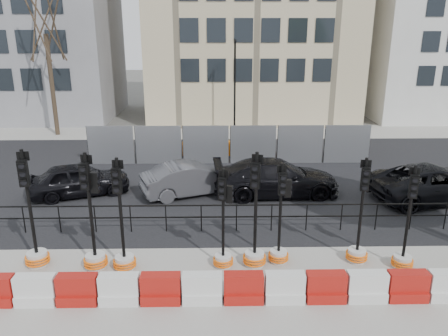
{
  "coord_description": "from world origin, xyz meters",
  "views": [
    {
      "loc": [
        -0.68,
        -12.4,
        6.73
      ],
      "look_at": [
        -0.39,
        3.0,
        1.72
      ],
      "focal_mm": 35.0,
      "sensor_mm": 36.0,
      "label": 1
    }
  ],
  "objects_px": {
    "car_a": "(79,179)",
    "traffic_signal_a": "(35,243)",
    "traffic_signal_h": "(404,248)",
    "car_c": "(276,178)",
    "traffic_signal_d": "(223,245)"
  },
  "relations": [
    {
      "from": "traffic_signal_a",
      "to": "traffic_signal_d",
      "type": "relative_size",
      "value": 1.18
    },
    {
      "from": "traffic_signal_h",
      "to": "car_c",
      "type": "distance_m",
      "value": 6.59
    },
    {
      "from": "car_c",
      "to": "traffic_signal_a",
      "type": "bearing_deg",
      "value": 122.25
    },
    {
      "from": "car_a",
      "to": "car_c",
      "type": "xyz_separation_m",
      "value": [
        8.17,
        -0.1,
        0.06
      ]
    },
    {
      "from": "traffic_signal_d",
      "to": "traffic_signal_h",
      "type": "distance_m",
      "value": 5.22
    },
    {
      "from": "car_a",
      "to": "car_c",
      "type": "height_order",
      "value": "car_c"
    },
    {
      "from": "traffic_signal_a",
      "to": "car_a",
      "type": "height_order",
      "value": "traffic_signal_a"
    },
    {
      "from": "traffic_signal_a",
      "to": "car_c",
      "type": "bearing_deg",
      "value": 25.99
    },
    {
      "from": "traffic_signal_d",
      "to": "car_c",
      "type": "xyz_separation_m",
      "value": [
        2.29,
        5.74,
        0.03
      ]
    },
    {
      "from": "traffic_signal_h",
      "to": "car_a",
      "type": "height_order",
      "value": "traffic_signal_h"
    },
    {
      "from": "traffic_signal_a",
      "to": "traffic_signal_h",
      "type": "xyz_separation_m",
      "value": [
        10.69,
        -0.33,
        -0.09
      ]
    },
    {
      "from": "traffic_signal_d",
      "to": "car_a",
      "type": "height_order",
      "value": "traffic_signal_d"
    },
    {
      "from": "traffic_signal_h",
      "to": "traffic_signal_d",
      "type": "bearing_deg",
      "value": -166.28
    },
    {
      "from": "traffic_signal_a",
      "to": "traffic_signal_h",
      "type": "distance_m",
      "value": 10.69
    },
    {
      "from": "car_a",
      "to": "traffic_signal_a",
      "type": "bearing_deg",
      "value": 164.3
    }
  ]
}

